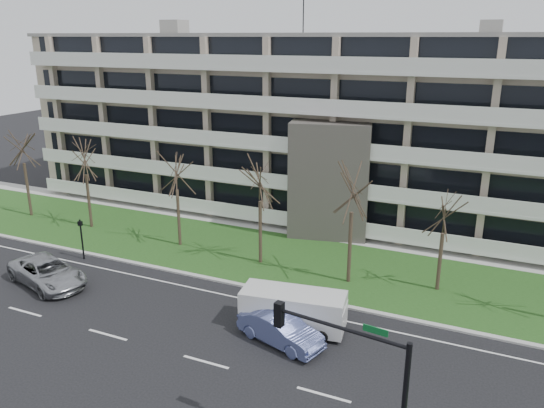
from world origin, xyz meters
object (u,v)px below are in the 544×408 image
at_px(blue_sedan, 280,329).
at_px(white_van, 294,307).
at_px(silver_pickup, 47,272).
at_px(pedestrian_signal, 81,234).
at_px(traffic_signal, 357,377).

relative_size(blue_sedan, white_van, 0.82).
xyz_separation_m(silver_pickup, white_van, (16.21, 1.42, 0.45)).
distance_m(silver_pickup, white_van, 16.28).
distance_m(silver_pickup, pedestrian_signal, 4.25).
bearing_deg(pedestrian_signal, white_van, -11.32).
height_order(blue_sedan, traffic_signal, traffic_signal).
bearing_deg(silver_pickup, pedestrian_signal, 28.13).
height_order(silver_pickup, blue_sedan, silver_pickup).
bearing_deg(blue_sedan, traffic_signal, -122.07).
bearing_deg(silver_pickup, white_van, -68.77).
distance_m(white_van, traffic_signal, 10.17).
bearing_deg(white_van, silver_pickup, 176.81).
bearing_deg(traffic_signal, white_van, 131.56).
bearing_deg(pedestrian_signal, traffic_signal, -28.03).
relative_size(silver_pickup, blue_sedan, 1.27).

